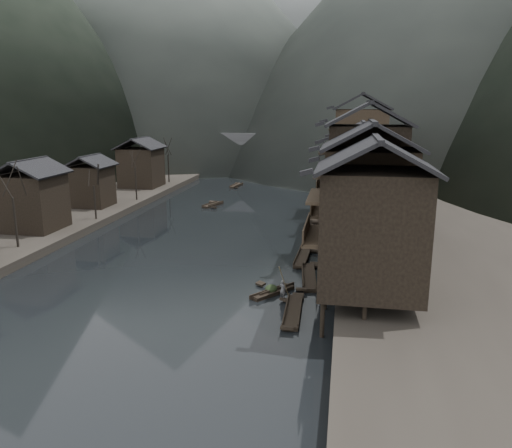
# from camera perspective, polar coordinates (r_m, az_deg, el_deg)

# --- Properties ---
(water) EXTENTS (300.00, 300.00, 0.00)m
(water) POSITION_cam_1_polar(r_m,az_deg,el_deg) (47.07, -9.45, -5.71)
(water) COLOR black
(water) RESTS_ON ground
(right_bank) EXTENTS (40.00, 200.00, 1.80)m
(right_bank) POSITION_cam_1_polar(r_m,az_deg,el_deg) (85.37, 23.34, 2.68)
(right_bank) COLOR #2D2823
(right_bank) RESTS_ON ground
(left_bank) EXTENTS (40.00, 200.00, 1.20)m
(left_bank) POSITION_cam_1_polar(r_m,az_deg,el_deg) (97.13, -21.25, 3.88)
(left_bank) COLOR #2D2823
(left_bank) RESTS_ON ground
(stilt_houses) EXTENTS (9.00, 67.60, 17.07)m
(stilt_houses) POSITION_cam_1_polar(r_m,az_deg,el_deg) (61.25, 12.04, 7.24)
(stilt_houses) COLOR black
(stilt_houses) RESTS_ON ground
(left_houses) EXTENTS (8.10, 53.20, 8.73)m
(left_houses) POSITION_cam_1_polar(r_m,az_deg,el_deg) (72.15, -19.80, 5.02)
(left_houses) COLOR black
(left_houses) RESTS_ON left_bank
(bare_trees) EXTENTS (3.95, 60.20, 7.89)m
(bare_trees) POSITION_cam_1_polar(r_m,az_deg,el_deg) (66.73, -18.99, 5.33)
(bare_trees) COLOR black
(bare_trees) RESTS_ON left_bank
(moored_sampans) EXTENTS (2.99, 67.37, 0.47)m
(moored_sampans) POSITION_cam_1_polar(r_m,az_deg,el_deg) (67.79, 6.96, 0.52)
(moored_sampans) COLOR black
(moored_sampans) RESTS_ON water
(midriver_boats) EXTENTS (11.44, 42.62, 0.44)m
(midriver_boats) POSITION_cam_1_polar(r_m,az_deg,el_deg) (97.23, 0.74, 4.58)
(midriver_boats) COLOR black
(midriver_boats) RESTS_ON water
(stone_bridge) EXTENTS (40.00, 6.00, 9.00)m
(stone_bridge) POSITION_cam_1_polar(r_m,az_deg,el_deg) (115.26, 2.49, 8.44)
(stone_bridge) COLOR #4C4C4F
(stone_bridge) RESTS_ON ground
(hero_sampan) EXTENTS (3.51, 4.23, 0.43)m
(hero_sampan) POSITION_cam_1_polar(r_m,az_deg,el_deg) (41.82, 1.89, -7.73)
(hero_sampan) COLOR black
(hero_sampan) RESTS_ON water
(cargo_heap) EXTENTS (1.04, 1.36, 0.62)m
(cargo_heap) POSITION_cam_1_polar(r_m,az_deg,el_deg) (41.81, 1.75, -6.94)
(cargo_heap) COLOR black
(cargo_heap) RESTS_ON hero_sampan
(boatman) EXTENTS (0.66, 0.58, 1.53)m
(boatman) POSITION_cam_1_polar(r_m,az_deg,el_deg) (40.13, 3.06, -7.16)
(boatman) COLOR slate
(boatman) RESTS_ON hero_sampan
(bamboo_pole) EXTENTS (0.88, 1.79, 3.73)m
(bamboo_pole) POSITION_cam_1_polar(r_m,az_deg,el_deg) (39.26, 3.40, -3.58)
(bamboo_pole) COLOR #8C7A51
(bamboo_pole) RESTS_ON boatman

